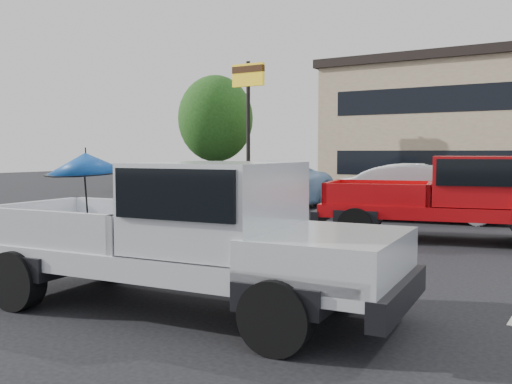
# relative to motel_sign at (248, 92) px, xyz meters

# --- Properties ---
(ground) EXTENTS (90.00, 90.00, 0.00)m
(ground) POSITION_rel_motel_sign_xyz_m (10.00, -14.00, -4.65)
(ground) COLOR black
(ground) RESTS_ON ground
(stripe_left) EXTENTS (0.12, 5.00, 0.01)m
(stripe_left) POSITION_rel_motel_sign_xyz_m (7.00, -12.00, -4.65)
(stripe_left) COLOR silver
(stripe_left) RESTS_ON ground
(motel_sign) EXTENTS (1.60, 0.22, 6.00)m
(motel_sign) POSITION_rel_motel_sign_xyz_m (0.00, 0.00, 0.00)
(motel_sign) COLOR black
(motel_sign) RESTS_ON ground
(tree_left) EXTENTS (3.96, 3.96, 6.02)m
(tree_left) POSITION_rel_motel_sign_xyz_m (-4.00, 3.00, -0.92)
(tree_left) COLOR #332114
(tree_left) RESTS_ON ground
(silver_pickup) EXTENTS (5.86, 2.54, 2.06)m
(silver_pickup) POSITION_rel_motel_sign_xyz_m (9.64, -15.97, -3.60)
(silver_pickup) COLOR black
(silver_pickup) RESTS_ON ground
(red_pickup) EXTENTS (6.08, 3.26, 1.90)m
(red_pickup) POSITION_rel_motel_sign_xyz_m (11.14, -8.36, -3.61)
(red_pickup) COLOR black
(red_pickup) RESTS_ON ground
(silver_sedan) EXTENTS (5.25, 2.67, 1.65)m
(silver_sedan) POSITION_rel_motel_sign_xyz_m (9.33, -4.99, -3.83)
(silver_sedan) COLOR silver
(silver_sedan) RESTS_ON ground
(blue_suv) EXTENTS (3.11, 6.20, 1.68)m
(blue_suv) POSITION_rel_motel_sign_xyz_m (3.77, -5.00, -3.81)
(blue_suv) COLOR #95BADE
(blue_suv) RESTS_ON ground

